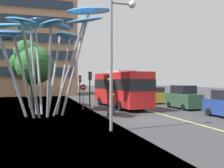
% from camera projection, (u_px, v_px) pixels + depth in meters
% --- Properties ---
extents(ground, '(120.00, 240.00, 0.10)m').
position_uv_depth(ground, '(144.00, 121.00, 17.95)').
color(ground, '#38383A').
extents(red_bus, '(3.37, 10.19, 3.87)m').
position_uv_depth(red_bus, '(120.00, 87.00, 26.34)').
color(red_bus, red).
rests_on(red_bus, ground).
extents(leaf_sculpture, '(11.21, 10.67, 9.02)m').
position_uv_depth(leaf_sculpture, '(43.00, 32.00, 20.19)').
color(leaf_sculpture, '#9EA0A5').
rests_on(leaf_sculpture, ground).
extents(traffic_light_kerb_near, '(0.28, 0.42, 3.32)m').
position_uv_depth(traffic_light_kerb_near, '(108.00, 86.00, 19.38)').
color(traffic_light_kerb_near, black).
rests_on(traffic_light_kerb_near, ground).
extents(traffic_light_kerb_far, '(0.28, 0.42, 3.68)m').
position_uv_depth(traffic_light_kerb_far, '(90.00, 82.00, 23.81)').
color(traffic_light_kerb_far, black).
rests_on(traffic_light_kerb_far, ground).
extents(traffic_light_island_mid, '(0.28, 0.42, 3.45)m').
position_uv_depth(traffic_light_island_mid, '(80.00, 83.00, 29.88)').
color(traffic_light_island_mid, black).
rests_on(traffic_light_island_mid, ground).
extents(car_parked_mid, '(1.90, 4.35, 2.35)m').
position_uv_depth(car_parked_mid, '(183.00, 98.00, 25.37)').
color(car_parked_mid, '#2D5138').
rests_on(car_parked_mid, ground).
extents(car_parked_far, '(2.00, 4.23, 2.02)m').
position_uv_depth(car_parked_far, '(154.00, 95.00, 31.76)').
color(car_parked_far, gold).
rests_on(car_parked_far, ground).
extents(car_side_street, '(2.01, 4.43, 2.09)m').
position_uv_depth(car_side_street, '(135.00, 93.00, 37.02)').
color(car_side_street, maroon).
rests_on(car_side_street, ground).
extents(car_far_side, '(2.05, 3.91, 2.16)m').
position_uv_depth(car_far_side, '(122.00, 91.00, 43.17)').
color(car_far_side, gray).
rests_on(car_far_side, ground).
extents(street_lamp, '(1.57, 0.44, 7.44)m').
position_uv_depth(street_lamp, '(117.00, 47.00, 14.21)').
color(street_lamp, gray).
rests_on(street_lamp, ground).
extents(tree_pavement_near, '(4.08, 5.66, 7.15)m').
position_uv_depth(tree_pavement_near, '(33.00, 62.00, 26.73)').
color(tree_pavement_near, brown).
rests_on(tree_pavement_near, ground).
extents(tree_pavement_far, '(4.36, 4.08, 7.57)m').
position_uv_depth(tree_pavement_far, '(24.00, 67.00, 41.67)').
color(tree_pavement_far, brown).
rests_on(tree_pavement_far, ground).
extents(pedestrian, '(0.34, 0.34, 1.78)m').
position_uv_depth(pedestrian, '(113.00, 104.00, 20.96)').
color(pedestrian, '#2D3342').
rests_on(pedestrian, ground).
extents(no_entry_sign, '(0.60, 0.12, 2.47)m').
position_uv_depth(no_entry_sign, '(83.00, 93.00, 24.60)').
color(no_entry_sign, gray).
rests_on(no_entry_sign, ground).
extents(backdrop_building, '(27.84, 12.25, 21.26)m').
position_uv_depth(backdrop_building, '(1.00, 40.00, 48.55)').
color(backdrop_building, '#936B4C').
rests_on(backdrop_building, ground).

